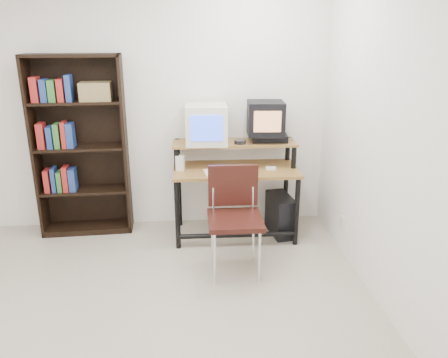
{
  "coord_description": "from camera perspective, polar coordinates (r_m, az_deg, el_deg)",
  "views": [
    {
      "loc": [
        0.54,
        -2.61,
        2.04
      ],
      "look_at": [
        0.84,
        1.1,
        0.79
      ],
      "focal_mm": 35.0,
      "sensor_mm": 36.0,
      "label": 1
    }
  ],
  "objects": [
    {
      "name": "floor",
      "position": [
        3.36,
        -13.64,
        -19.59
      ],
      "size": [
        4.0,
        4.0,
        0.01
      ],
      "primitive_type": "cube",
      "color": "#BAAF9A",
      "rests_on": "ground"
    },
    {
      "name": "back_wall",
      "position": [
        4.7,
        -11.25,
        9.15
      ],
      "size": [
        4.0,
        0.01,
        2.6
      ],
      "primitive_type": "cube",
      "color": "white",
      "rests_on": "floor"
    },
    {
      "name": "right_wall",
      "position": [
        3.08,
        23.95,
        3.01
      ],
      "size": [
        0.01,
        4.0,
        2.6
      ],
      "primitive_type": "cube",
      "color": "white",
      "rests_on": "floor"
    },
    {
      "name": "computer_desk",
      "position": [
        4.46,
        1.46,
        1.0
      ],
      "size": [
        1.27,
        0.64,
        0.98
      ],
      "rotation": [
        0.0,
        0.0,
        -0.01
      ],
      "color": "olive",
      "rests_on": "floor"
    },
    {
      "name": "crt_monitor",
      "position": [
        4.44,
        -2.34,
        7.18
      ],
      "size": [
        0.42,
        0.43,
        0.39
      ],
      "rotation": [
        0.0,
        0.0,
        -0.02
      ],
      "color": "silver",
      "rests_on": "computer_desk"
    },
    {
      "name": "vcr",
      "position": [
        4.54,
        5.94,
        5.35
      ],
      "size": [
        0.38,
        0.29,
        0.08
      ],
      "primitive_type": "cube",
      "rotation": [
        0.0,
        0.0,
        -0.09
      ],
      "color": "black",
      "rests_on": "computer_desk"
    },
    {
      "name": "crt_tv",
      "position": [
        4.47,
        5.44,
        7.9
      ],
      "size": [
        0.38,
        0.38,
        0.34
      ],
      "rotation": [
        0.0,
        0.0,
        -0.06
      ],
      "color": "black",
      "rests_on": "vcr"
    },
    {
      "name": "cd_spindle",
      "position": [
        4.4,
        2.1,
        4.8
      ],
      "size": [
        0.13,
        0.13,
        0.05
      ],
      "primitive_type": "cylinder",
      "rotation": [
        0.0,
        0.0,
        -0.09
      ],
      "color": "#26262B",
      "rests_on": "computer_desk"
    },
    {
      "name": "keyboard",
      "position": [
        4.28,
        0.56,
        0.85
      ],
      "size": [
        0.49,
        0.27,
        0.03
      ],
      "primitive_type": "cube",
      "rotation": [
        0.0,
        0.0,
        0.12
      ],
      "color": "silver",
      "rests_on": "computer_desk"
    },
    {
      "name": "mousepad",
      "position": [
        4.41,
        6.25,
        1.07
      ],
      "size": [
        0.24,
        0.2,
        0.01
      ],
      "primitive_type": "cube",
      "rotation": [
        0.0,
        0.0,
        0.09
      ],
      "color": "black",
      "rests_on": "computer_desk"
    },
    {
      "name": "mouse",
      "position": [
        4.41,
        6.14,
        1.36
      ],
      "size": [
        0.11,
        0.08,
        0.03
      ],
      "primitive_type": "cube",
      "rotation": [
        0.0,
        0.0,
        -0.18
      ],
      "color": "white",
      "rests_on": "mousepad"
    },
    {
      "name": "desk_speaker",
      "position": [
        4.36,
        -5.73,
        2.03
      ],
      "size": [
        0.09,
        0.09,
        0.17
      ],
      "primitive_type": "cube",
      "rotation": [
        0.0,
        0.0,
        -0.21
      ],
      "color": "silver",
      "rests_on": "computer_desk"
    },
    {
      "name": "pc_tower",
      "position": [
        4.68,
        7.37,
        -4.62
      ],
      "size": [
        0.26,
        0.47,
        0.42
      ],
      "primitive_type": "cube",
      "rotation": [
        0.0,
        0.0,
        0.14
      ],
      "color": "black",
      "rests_on": "floor"
    },
    {
      "name": "school_chair",
      "position": [
        3.83,
        1.35,
        -3.83
      ],
      "size": [
        0.47,
        0.47,
        0.94
      ],
      "rotation": [
        0.0,
        0.0,
        -0.0
      ],
      "color": "black",
      "rests_on": "floor"
    },
    {
      "name": "bookshelf",
      "position": [
        4.73,
        -18.2,
        4.27
      ],
      "size": [
        0.94,
        0.36,
        1.85
      ],
      "rotation": [
        0.0,
        0.0,
        0.05
      ],
      "color": "black",
      "rests_on": "floor"
    },
    {
      "name": "wall_outlet",
      "position": [
        4.39,
        15.2,
        -5.5
      ],
      "size": [
        0.02,
        0.08,
        0.12
      ],
      "primitive_type": "cube",
      "color": "beige",
      "rests_on": "right_wall"
    }
  ]
}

